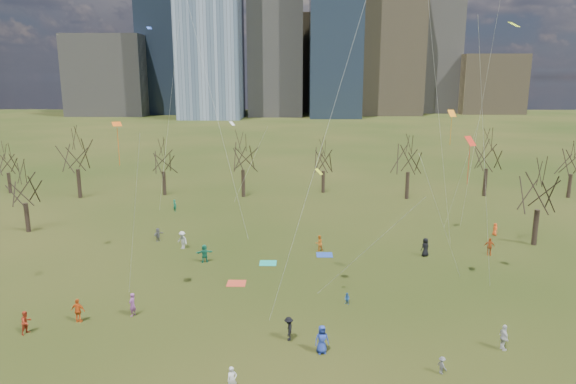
{
  "coord_description": "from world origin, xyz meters",
  "views": [
    {
      "loc": [
        0.6,
        -34.17,
        17.35
      ],
      "look_at": [
        0.0,
        12.0,
        7.0
      ],
      "focal_mm": 32.0,
      "sensor_mm": 36.0,
      "label": 1
    }
  ],
  "objects_px": {
    "blanket_crimson": "(236,283)",
    "blanket_navy": "(324,255)",
    "blanket_teal": "(268,263)",
    "person_2": "(26,322)",
    "person_1": "(232,380)",
    "person_4": "(78,311)",
    "person_0": "(322,339)"
  },
  "relations": [
    {
      "from": "blanket_teal",
      "to": "person_1",
      "type": "xyz_separation_m",
      "value": [
        -0.95,
        -20.59,
        0.78
      ]
    },
    {
      "from": "person_1",
      "to": "blanket_teal",
      "type": "bearing_deg",
      "value": 62.03
    },
    {
      "from": "blanket_teal",
      "to": "blanket_navy",
      "type": "bearing_deg",
      "value": 23.45
    },
    {
      "from": "person_0",
      "to": "person_1",
      "type": "distance_m",
      "value": 6.8
    },
    {
      "from": "person_2",
      "to": "person_1",
      "type": "bearing_deg",
      "value": -92.03
    },
    {
      "from": "blanket_crimson",
      "to": "person_2",
      "type": "height_order",
      "value": "person_2"
    },
    {
      "from": "blanket_crimson",
      "to": "blanket_navy",
      "type": "bearing_deg",
      "value": 42.61
    },
    {
      "from": "person_4",
      "to": "blanket_navy",
      "type": "bearing_deg",
      "value": -132.31
    },
    {
      "from": "blanket_navy",
      "to": "person_4",
      "type": "height_order",
      "value": "person_4"
    },
    {
      "from": "blanket_teal",
      "to": "blanket_crimson",
      "type": "distance_m",
      "value": 5.54
    },
    {
      "from": "blanket_crimson",
      "to": "person_1",
      "type": "distance_m",
      "value": 15.72
    },
    {
      "from": "blanket_navy",
      "to": "blanket_teal",
      "type": "bearing_deg",
      "value": -156.55
    },
    {
      "from": "person_1",
      "to": "person_2",
      "type": "distance_m",
      "value": 16.43
    },
    {
      "from": "blanket_navy",
      "to": "person_0",
      "type": "xyz_separation_m",
      "value": [
        -1.24,
        -18.66,
        0.93
      ]
    },
    {
      "from": "person_0",
      "to": "person_2",
      "type": "distance_m",
      "value": 20.41
    },
    {
      "from": "blanket_navy",
      "to": "person_0",
      "type": "height_order",
      "value": "person_0"
    },
    {
      "from": "person_2",
      "to": "person_4",
      "type": "bearing_deg",
      "value": -37.74
    },
    {
      "from": "person_1",
      "to": "person_2",
      "type": "height_order",
      "value": "person_2"
    },
    {
      "from": "person_0",
      "to": "person_4",
      "type": "distance_m",
      "value": 17.83
    },
    {
      "from": "blanket_teal",
      "to": "person_2",
      "type": "xyz_separation_m",
      "value": [
        -15.99,
        -13.95,
        0.81
      ]
    },
    {
      "from": "blanket_navy",
      "to": "person_0",
      "type": "relative_size",
      "value": 0.85
    },
    {
      "from": "blanket_crimson",
      "to": "person_2",
      "type": "relative_size",
      "value": 0.96
    },
    {
      "from": "blanket_navy",
      "to": "person_1",
      "type": "xyz_separation_m",
      "value": [
        -6.48,
        -22.99,
        0.78
      ]
    },
    {
      "from": "blanket_navy",
      "to": "person_4",
      "type": "xyz_separation_m",
      "value": [
        -18.61,
        -14.64,
        0.89
      ]
    },
    {
      "from": "person_4",
      "to": "person_2",
      "type": "bearing_deg",
      "value": 39.99
    },
    {
      "from": "blanket_teal",
      "to": "person_1",
      "type": "distance_m",
      "value": 20.62
    },
    {
      "from": "person_4",
      "to": "blanket_crimson",
      "type": "bearing_deg",
      "value": -136.04
    },
    {
      "from": "blanket_crimson",
      "to": "person_1",
      "type": "height_order",
      "value": "person_1"
    },
    {
      "from": "person_2",
      "to": "blanket_navy",
      "type": "bearing_deg",
      "value": -30.99
    },
    {
      "from": "blanket_teal",
      "to": "person_0",
      "type": "xyz_separation_m",
      "value": [
        4.29,
        -16.26,
        0.93
      ]
    },
    {
      "from": "person_4",
      "to": "blanket_teal",
      "type": "bearing_deg",
      "value": -127.39
    },
    {
      "from": "blanket_teal",
      "to": "person_4",
      "type": "distance_m",
      "value": 17.94
    }
  ]
}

